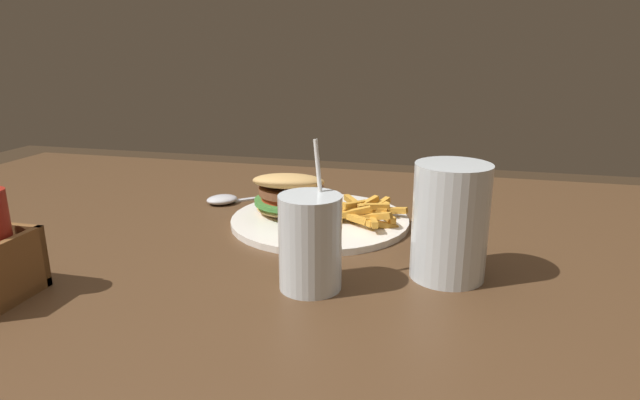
{
  "coord_description": "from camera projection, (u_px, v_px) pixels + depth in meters",
  "views": [
    {
      "loc": [
        -0.24,
        0.59,
        1.03
      ],
      "look_at": [
        -0.05,
        -0.19,
        0.79
      ],
      "focal_mm": 30.0,
      "sensor_mm": 36.0,
      "label": 1
    }
  ],
  "objects": [
    {
      "name": "meal_plate_near",
      "position": [
        308.0,
        208.0,
        0.84
      ],
      "size": [
        0.28,
        0.28,
        0.09
      ],
      "color": "white",
      "rests_on": "dining_table"
    },
    {
      "name": "spoon",
      "position": [
        226.0,
        199.0,
        0.95
      ],
      "size": [
        0.15,
        0.14,
        0.02
      ],
      "rotation": [
        0.0,
        0.0,
        0.73
      ],
      "color": "silver",
      "rests_on": "dining_table"
    },
    {
      "name": "beer_glass",
      "position": [
        450.0,
        223.0,
        0.63
      ],
      "size": [
        0.09,
        0.09,
        0.14
      ],
      "color": "silver",
      "rests_on": "dining_table"
    },
    {
      "name": "juice_glass",
      "position": [
        310.0,
        246.0,
        0.61
      ],
      "size": [
        0.07,
        0.07,
        0.17
      ],
      "color": "silver",
      "rests_on": "dining_table"
    },
    {
      "name": "dining_table",
      "position": [
        250.0,
        343.0,
        0.71
      ],
      "size": [
        1.56,
        1.13,
        0.75
      ],
      "color": "#4C331E",
      "rests_on": "ground_plane"
    }
  ]
}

